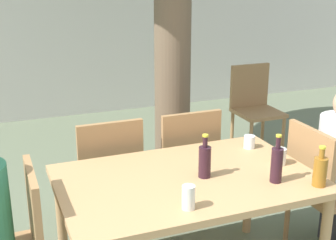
{
  "coord_description": "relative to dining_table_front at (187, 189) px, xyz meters",
  "views": [
    {
      "loc": [
        -0.98,
        -2.21,
        1.85
      ],
      "look_at": [
        0.0,
        0.3,
        0.98
      ],
      "focal_mm": 50.0,
      "sensor_mm": 36.0,
      "label": 1
    }
  ],
  "objects": [
    {
      "name": "cafe_building_wall",
      "position": [
        0.0,
        3.8,
        0.75
      ],
      "size": [
        10.0,
        0.08,
        2.8
      ],
      "color": "beige",
      "rests_on": "ground_plane"
    },
    {
      "name": "dining_table_front",
      "position": [
        0.0,
        0.0,
        0.0
      ],
      "size": [
        1.45,
        0.94,
        0.73
      ],
      "color": "tan",
      "rests_on": "ground_plane"
    },
    {
      "name": "wine_bottle_0",
      "position": [
        0.43,
        -0.23,
        0.18
      ],
      "size": [
        0.06,
        0.06,
        0.28
      ],
      "color": "#331923",
      "rests_on": "dining_table_front"
    },
    {
      "name": "patio_chair_3",
      "position": [
        0.29,
        0.7,
        -0.14
      ],
      "size": [
        0.44,
        0.44,
        0.91
      ],
      "rotation": [
        0.0,
        0.0,
        3.14
      ],
      "color": "#A87A4C",
      "rests_on": "ground_plane"
    },
    {
      "name": "drinking_glass_1",
      "position": [
        0.56,
        0.27,
        0.12
      ],
      "size": [
        0.07,
        0.07,
        0.08
      ],
      "color": "white",
      "rests_on": "dining_table_front"
    },
    {
      "name": "patio_chair_1",
      "position": [
        0.96,
        0.0,
        -0.14
      ],
      "size": [
        0.44,
        0.44,
        0.91
      ],
      "rotation": [
        0.0,
        0.0,
        1.57
      ],
      "color": "#A87A4C",
      "rests_on": "ground_plane"
    },
    {
      "name": "drinking_glass_2",
      "position": [
        -0.14,
        -0.33,
        0.14
      ],
      "size": [
        0.07,
        0.07,
        0.12
      ],
      "color": "silver",
      "rests_on": "dining_table_front"
    },
    {
      "name": "patio_chair_2",
      "position": [
        -0.29,
        0.7,
        -0.14
      ],
      "size": [
        0.44,
        0.44,
        0.91
      ],
      "rotation": [
        0.0,
        0.0,
        3.14
      ],
      "color": "#A87A4C",
      "rests_on": "ground_plane"
    },
    {
      "name": "patio_chair_4",
      "position": [
        1.56,
        1.81,
        -0.14
      ],
      "size": [
        0.44,
        0.44,
        0.91
      ],
      "color": "#A87A4C",
      "rests_on": "ground_plane"
    },
    {
      "name": "amber_bottle_2",
      "position": [
        0.62,
        -0.36,
        0.16
      ],
      "size": [
        0.07,
        0.07,
        0.23
      ],
      "color": "#9E661E",
      "rests_on": "dining_table_front"
    },
    {
      "name": "drinking_glass_0",
      "position": [
        0.59,
        -0.03,
        0.13
      ],
      "size": [
        0.08,
        0.08,
        0.1
      ],
      "color": "silver",
      "rests_on": "dining_table_front"
    },
    {
      "name": "wine_bottle_1",
      "position": [
        0.09,
        -0.03,
        0.17
      ],
      "size": [
        0.07,
        0.07,
        0.25
      ],
      "color": "#331923",
      "rests_on": "dining_table_front"
    }
  ]
}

